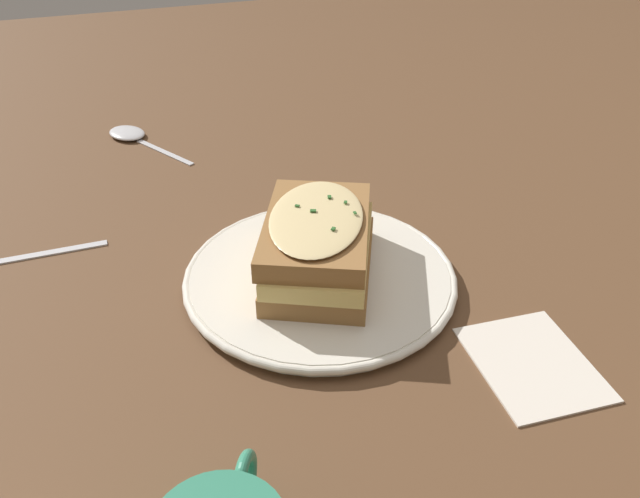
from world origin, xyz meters
TOP-DOWN VIEW (x-y plane):
  - ground_plane at (0.00, 0.00)m, footprint 2.40×2.40m
  - dinner_plate at (-0.03, -0.02)m, footprint 0.27×0.27m
  - sandwich at (-0.03, -0.02)m, footprint 0.18×0.15m
  - spoon at (-0.44, -0.16)m, footprint 0.16×0.11m
  - napkin at (0.14, 0.11)m, footprint 0.12×0.10m

SIDE VIEW (x-z plane):
  - ground_plane at x=0.00m, z-range 0.00..0.00m
  - napkin at x=0.14m, z-range 0.00..0.00m
  - spoon at x=-0.44m, z-range 0.00..0.01m
  - dinner_plate at x=-0.03m, z-range 0.00..0.02m
  - sandwich at x=-0.03m, z-range 0.01..0.08m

